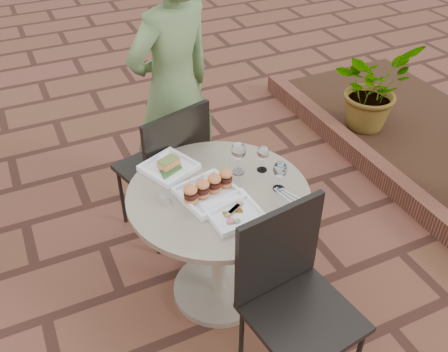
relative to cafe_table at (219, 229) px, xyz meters
name	(u,v)px	position (x,y,z in m)	size (l,w,h in m)	color
ground	(189,270)	(-0.10, 0.22, -0.48)	(60.00, 60.00, 0.00)	brown
cafe_table	(219,229)	(0.00, 0.00, 0.00)	(0.90, 0.90, 0.73)	gray
chair_far	(169,163)	(-0.06, 0.58, 0.07)	(0.55, 0.55, 0.93)	black
chair_near	(291,288)	(0.10, -0.54, 0.07)	(0.50, 0.50, 0.93)	black
diner	(173,90)	(0.09, 0.86, 0.37)	(0.62, 0.41, 1.70)	#536D3B
plate_salmon	(169,167)	(-0.15, 0.28, 0.26)	(0.31, 0.31, 0.07)	white
plate_sliders	(209,189)	(-0.05, -0.01, 0.29)	(0.31, 0.31, 0.17)	white
plate_tuna	(233,212)	(-0.01, -0.17, 0.26)	(0.25, 0.25, 0.03)	white
wine_glass_right	(280,170)	(0.28, -0.10, 0.36)	(0.07, 0.07, 0.16)	white
wine_glass_mid	(239,152)	(0.16, 0.11, 0.37)	(0.08, 0.08, 0.18)	white
wine_glass_far	(263,153)	(0.28, 0.07, 0.35)	(0.06, 0.06, 0.15)	white
steel_ramekin	(166,199)	(-0.26, 0.04, 0.27)	(0.05, 0.05, 0.04)	silver
cutlery_set	(290,197)	(0.30, -0.18, 0.25)	(0.08, 0.18, 0.00)	silver
planter_curb	(373,166)	(1.50, 0.52, -0.41)	(0.12, 3.00, 0.15)	brown
mulch_bed	(443,149)	(2.20, 0.52, -0.45)	(1.30, 3.00, 0.06)	black
potted_plant_a	(372,87)	(1.83, 1.05, -0.07)	(0.63, 0.55, 0.70)	#33662D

